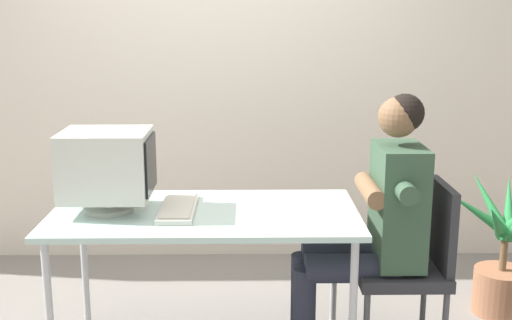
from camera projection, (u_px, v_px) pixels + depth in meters
The scene contains 7 objects.
wall_back at pixel (261, 39), 4.29m from camera, with size 8.00×0.10×3.00m, color beige.
desk at pixel (205, 222), 3.10m from camera, with size 1.47×0.75×0.74m.
crt_monitor at pixel (107, 165), 3.05m from camera, with size 0.42×0.35×0.39m.
keyboard at pixel (178, 208), 3.09m from camera, with size 0.17×0.46×0.03m.
office_chair at pixel (413, 258), 3.18m from camera, with size 0.43×0.43×0.87m.
person_seated at pixel (374, 219), 3.13m from camera, with size 0.74×0.57×1.30m.
potted_plant at pixel (503, 259), 3.62m from camera, with size 0.66×0.63×0.80m.
Camera 1 is at (0.21, -2.96, 1.67)m, focal length 45.39 mm.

